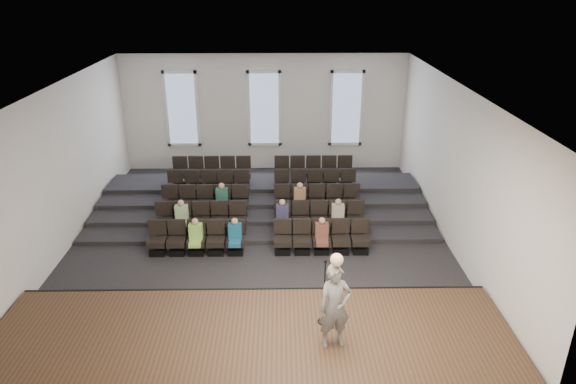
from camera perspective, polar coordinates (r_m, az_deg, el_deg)
The scene contains 14 objects.
ground at distance 16.57m, azimuth -3.13°, elevation -5.75°, with size 14.00×14.00×0.00m, color black.
ceiling at distance 14.83m, azimuth -3.55°, elevation 11.48°, with size 12.00×14.00×0.02m, color white.
wall_back at distance 22.23m, azimuth -2.64°, elevation 8.76°, with size 12.00×0.04×5.00m, color silver.
wall_front at distance 9.30m, azimuth -5.01°, elevation -13.06°, with size 12.00×0.04×5.00m, color silver.
wall_left at distance 16.89m, azimuth -24.20°, elevation 2.05°, with size 0.04×14.00×5.00m, color silver.
wall_right at distance 16.41m, azimuth 18.19°, elevation 2.37°, with size 0.04×14.00×5.00m, color silver.
stage at distance 12.19m, azimuth -4.02°, elevation -16.31°, with size 11.80×3.60×0.50m, color #46331E.
stage_lip at distance 13.60m, azimuth -3.65°, elevation -11.58°, with size 11.80×0.06×0.52m, color black.
risers at distance 19.33m, azimuth -2.82°, elevation -0.71°, with size 11.80×4.80×0.60m.
seating_rows at distance 17.64m, azimuth -3.01°, elevation -1.40°, with size 6.80×4.70×1.67m.
windows at distance 22.11m, azimuth -2.65°, elevation 9.22°, with size 8.44×0.10×3.24m.
audience at distance 16.48m, azimuth -3.15°, elevation -2.74°, with size 5.45×2.64×1.10m.
speaker at distance 11.18m, azimuth 5.22°, elevation -12.57°, with size 0.71×0.47×1.95m, color #64615F.
mic_stand at distance 12.07m, azimuth 4.02°, elevation -12.33°, with size 0.28×0.28×1.66m.
Camera 1 is at (0.67, -14.52, 7.96)m, focal length 32.00 mm.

